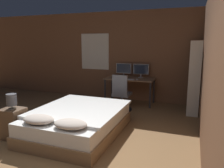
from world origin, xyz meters
TOP-DOWN VIEW (x-y plane):
  - wall_back at (-0.01, 4.11)m, footprint 12.00×0.08m
  - wall_side_right at (2.00, 1.50)m, footprint 0.06×12.00m
  - bed at (-0.27, 1.21)m, footprint 1.58×2.05m
  - nightstand at (-1.30, 0.62)m, footprint 0.39×0.36m
  - bedside_lamp at (-1.30, 0.62)m, footprint 0.18×0.18m
  - desk at (0.06, 3.70)m, footprint 1.42×0.69m
  - monitor_left at (-0.20, 3.94)m, footprint 0.47×0.16m
  - monitor_right at (0.33, 3.94)m, footprint 0.47×0.16m
  - keyboard at (0.06, 3.46)m, footprint 0.37×0.13m
  - computer_mouse at (0.34, 3.46)m, footprint 0.07×0.05m
  - office_chair at (0.06, 2.93)m, footprint 0.52×0.52m
  - bookshelf at (1.81, 3.34)m, footprint 0.27×0.72m

SIDE VIEW (x-z plane):
  - bed at x=-0.27m, z-range -0.04..0.54m
  - nightstand at x=-1.30m, z-range 0.00..0.57m
  - office_chair at x=0.06m, z-range -0.10..0.86m
  - desk at x=0.06m, z-range 0.29..1.03m
  - bedside_lamp at x=-1.30m, z-range 0.60..0.87m
  - keyboard at x=0.06m, z-range 0.75..0.76m
  - computer_mouse at x=0.34m, z-range 0.75..0.78m
  - monitor_left at x=-0.20m, z-range 0.78..1.18m
  - monitor_right at x=0.33m, z-range 0.78..1.18m
  - bookshelf at x=1.81m, z-range 0.08..1.89m
  - wall_side_right at x=2.00m, z-range 0.00..2.70m
  - wall_back at x=-0.01m, z-range 0.00..2.70m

